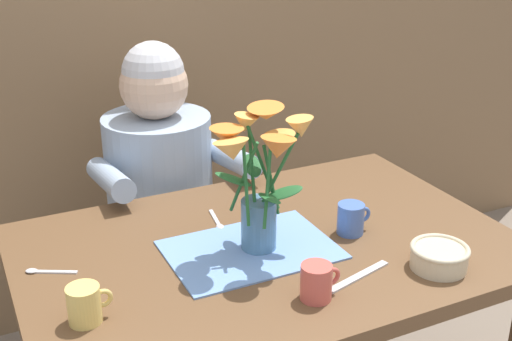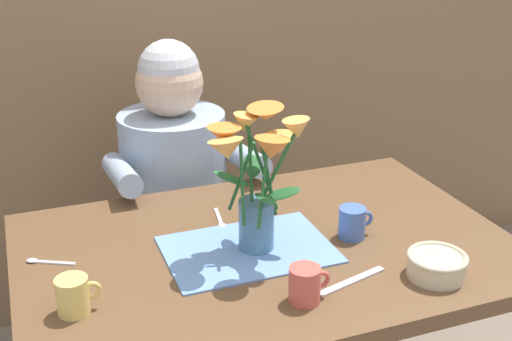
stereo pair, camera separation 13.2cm
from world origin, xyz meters
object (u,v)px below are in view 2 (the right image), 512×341
Objects in this scene: flower_vase at (257,170)px; tea_cup at (74,295)px; ceramic_bowl at (437,264)px; coffee_cup at (353,222)px; seated_person at (176,211)px; ceramic_mug at (305,284)px; dinner_knife at (352,281)px.

flower_vase is 3.73× the size of tea_cup.
ceramic_bowl is 0.25m from coffee_cup.
seated_person is 0.87m from tea_cup.
seated_person is at bearing 94.18° from ceramic_mug.
ceramic_bowl is at bearing -63.07° from seated_person.
coffee_cup is at bearing 7.19° from tea_cup.
seated_person is at bearing 61.86° from tea_cup.
ceramic_bowl reaches higher than dinner_knife.
seated_person is 0.75m from coffee_cup.
seated_person is 5.97× the size of dinner_knife.
tea_cup is (-0.78, 0.15, 0.01)m from ceramic_bowl.
dinner_knife is at bearing 13.12° from ceramic_mug.
coffee_cup is (0.25, -0.02, -0.17)m from flower_vase.
coffee_cup is at bearing -4.19° from flower_vase.
flower_vase is at bearing 94.52° from ceramic_mug.
ceramic_bowl is at bearing -69.51° from coffee_cup.
ceramic_bowl is (0.34, -0.25, -0.18)m from flower_vase.
seated_person reaches higher than flower_vase.
dinner_knife is (-0.19, 0.04, -0.03)m from ceramic_bowl.
ceramic_mug is at bearing 177.30° from ceramic_bowl.
flower_vase is 2.55× the size of ceramic_bowl.
flower_vase is 0.46m from ceramic_bowl.
flower_vase is at bearing 175.81° from coffee_cup.
tea_cup is at bearing -172.81° from coffee_cup.
dinner_knife is 2.04× the size of tea_cup.
ceramic_bowl is at bearing -2.70° from ceramic_mug.
ceramic_mug reaches higher than ceramic_bowl.
ceramic_mug is at bearing -136.58° from coffee_cup.
seated_person reaches higher than ceramic_mug.
flower_vase reaches higher than coffee_cup.
dinner_knife is 0.60m from tea_cup.
coffee_cup is (0.29, -0.65, 0.22)m from seated_person.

